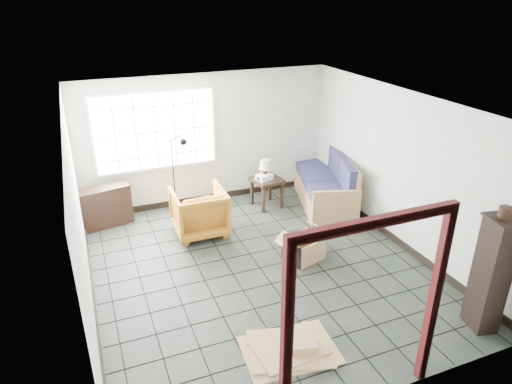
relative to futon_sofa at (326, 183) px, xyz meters
name	(u,v)px	position (x,y,z in m)	size (l,w,h in m)	color
ground	(260,268)	(-2.22, -1.84, -0.38)	(5.50, 5.50, 0.00)	black
room_shell	(260,168)	(-2.22, -1.82, 1.30)	(5.02, 5.52, 2.61)	#AAAFA8
window_panel	(155,131)	(-3.22, 0.86, 1.22)	(2.32, 0.08, 1.52)	silver
doorway_trim	(368,294)	(-2.22, -4.54, 1.00)	(1.80, 0.08, 2.20)	#3C0D0F
futon_sofa	(326,183)	(0.00, 0.00, 0.00)	(1.51, 2.49, 1.04)	#A16F48
armchair	(199,209)	(-2.78, -0.38, 0.09)	(0.90, 0.84, 0.93)	#9B5A16
side_table	(267,183)	(-1.24, 0.19, 0.11)	(0.62, 0.62, 0.59)	black
table_lamp	(265,166)	(-1.26, 0.23, 0.48)	(0.33, 0.33, 0.38)	black
projector	(264,177)	(-1.30, 0.17, 0.27)	(0.35, 0.31, 0.10)	silver
floor_lamp	(179,173)	(-2.91, 0.48, 0.48)	(0.43, 0.38, 1.61)	black
console_shelf	(103,207)	(-4.34, 0.56, 0.00)	(1.02, 0.57, 0.75)	black
tall_shelf	(491,274)	(-0.07, -4.14, 0.42)	(0.41, 0.49, 1.57)	black
pot	(506,212)	(-0.04, -4.11, 1.26)	(0.22, 0.22, 0.13)	black
open_box	(304,248)	(-1.45, -1.84, -0.19)	(1.01, 0.70, 0.52)	#A37F4E
cardboard_pile	(291,348)	(-2.55, -3.65, -0.33)	(1.19, 0.98, 0.16)	#A37F4E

